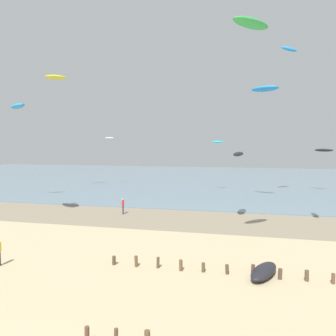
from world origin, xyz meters
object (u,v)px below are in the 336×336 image
at_px(kite_aloft_1, 56,77).
at_px(kite_aloft_3, 18,106).
at_px(kite_aloft_10, 109,138).
at_px(kite_aloft_8, 238,154).
at_px(person_nearest_camera, 123,206).
at_px(kite_aloft_12, 324,150).
at_px(grounded_kite, 264,271).
at_px(kite_aloft_9, 251,23).
at_px(kite_aloft_4, 289,49).
at_px(kite_aloft_7, 217,142).
at_px(kite_aloft_5, 265,89).

height_order(kite_aloft_1, kite_aloft_3, kite_aloft_1).
bearing_deg(kite_aloft_10, kite_aloft_8, 141.58).
xyz_separation_m(kite_aloft_1, kite_aloft_10, (5.17, 8.63, -9.31)).
bearing_deg(person_nearest_camera, kite_aloft_8, -2.61).
xyz_separation_m(kite_aloft_1, kite_aloft_8, (28.01, -13.66, -11.49)).
bearing_deg(kite_aloft_1, kite_aloft_12, 163.12).
distance_m(grounded_kite, kite_aloft_10, 43.40).
height_order(grounded_kite, kite_aloft_9, kite_aloft_9).
distance_m(grounded_kite, kite_aloft_4, 33.33).
height_order(kite_aloft_4, kite_aloft_8, kite_aloft_4).
bearing_deg(grounded_kite, kite_aloft_9, -140.83).
height_order(grounded_kite, kite_aloft_3, kite_aloft_3).
relative_size(grounded_kite, kite_aloft_3, 0.96).
bearing_deg(person_nearest_camera, kite_aloft_9, -38.93).
height_order(kite_aloft_3, kite_aloft_12, kite_aloft_3).
height_order(grounded_kite, kite_aloft_1, kite_aloft_1).
distance_m(kite_aloft_7, kite_aloft_10, 20.19).
bearing_deg(kite_aloft_12, kite_aloft_9, 96.54).
height_order(kite_aloft_3, kite_aloft_4, kite_aloft_4).
relative_size(kite_aloft_7, kite_aloft_9, 0.62).
xyz_separation_m(grounded_kite, kite_aloft_7, (-4.46, 31.04, 7.70)).
bearing_deg(kite_aloft_4, grounded_kite, -144.14).
relative_size(person_nearest_camera, grounded_kite, 0.58).
height_order(person_nearest_camera, kite_aloft_12, kite_aloft_12).
distance_m(kite_aloft_1, kite_aloft_5, 31.62).
relative_size(kite_aloft_9, kite_aloft_10, 1.62).
distance_m(kite_aloft_5, kite_aloft_7, 12.33).
bearing_deg(kite_aloft_4, kite_aloft_12, 6.51).
distance_m(grounded_kite, kite_aloft_7, 32.29).
xyz_separation_m(kite_aloft_4, kite_aloft_9, (-5.86, -23.28, -4.99)).
distance_m(kite_aloft_1, kite_aloft_9, 37.00).
bearing_deg(person_nearest_camera, kite_aloft_4, 35.29).
bearing_deg(kite_aloft_4, kite_aloft_3, 169.02).
height_order(grounded_kite, kite_aloft_12, kite_aloft_12).
bearing_deg(kite_aloft_8, kite_aloft_7, 18.92).
bearing_deg(kite_aloft_3, kite_aloft_10, 130.65).
bearing_deg(kite_aloft_10, kite_aloft_12, -175.19).
height_order(person_nearest_camera, kite_aloft_5, kite_aloft_5).
bearing_deg(kite_aloft_9, kite_aloft_3, 119.93).
bearing_deg(kite_aloft_10, kite_aloft_7, 174.61).
bearing_deg(kite_aloft_3, person_nearest_camera, 62.79).
bearing_deg(kite_aloft_10, grounded_kite, 130.61).
bearing_deg(kite_aloft_5, kite_aloft_3, -127.96).
relative_size(kite_aloft_7, kite_aloft_10, 1.02).
xyz_separation_m(person_nearest_camera, grounded_kite, (13.46, -13.24, -0.62)).
relative_size(kite_aloft_5, kite_aloft_8, 1.25).
height_order(person_nearest_camera, grounded_kite, person_nearest_camera).
distance_m(person_nearest_camera, kite_aloft_1, 26.84).
height_order(kite_aloft_1, kite_aloft_4, kite_aloft_4).
xyz_separation_m(person_nearest_camera, kite_aloft_5, (15.22, 9.30, 13.49)).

